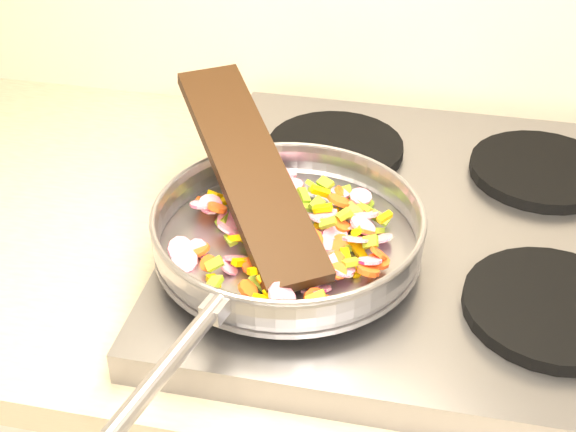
# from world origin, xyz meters

# --- Properties ---
(cooktop) EXTENTS (0.60, 0.60, 0.04)m
(cooktop) POSITION_xyz_m (-0.70, 1.67, 0.92)
(cooktop) COLOR #939399
(cooktop) RESTS_ON counter_top
(grate_fl) EXTENTS (0.19, 0.19, 0.02)m
(grate_fl) POSITION_xyz_m (-0.84, 1.52, 0.95)
(grate_fl) COLOR black
(grate_fl) RESTS_ON cooktop
(grate_fr) EXTENTS (0.19, 0.19, 0.02)m
(grate_fr) POSITION_xyz_m (-0.56, 1.52, 0.95)
(grate_fr) COLOR black
(grate_fr) RESTS_ON cooktop
(grate_bl) EXTENTS (0.19, 0.19, 0.02)m
(grate_bl) POSITION_xyz_m (-0.84, 1.81, 0.95)
(grate_bl) COLOR black
(grate_bl) RESTS_ON cooktop
(grate_br) EXTENTS (0.19, 0.19, 0.02)m
(grate_br) POSITION_xyz_m (-0.56, 1.81, 0.95)
(grate_br) COLOR black
(grate_br) RESTS_ON cooktop
(saute_pan) EXTENTS (0.34, 0.51, 0.05)m
(saute_pan) POSITION_xyz_m (-0.86, 1.56, 0.98)
(saute_pan) COLOR #9E9EA5
(saute_pan) RESTS_ON grate_fl
(vegetable_heap) EXTENTS (0.26, 0.26, 0.05)m
(vegetable_heap) POSITION_xyz_m (-0.84, 1.56, 0.98)
(vegetable_heap) COLOR #F1B603
(vegetable_heap) RESTS_ON saute_pan
(wooden_spatula) EXTENTS (0.25, 0.32, 0.11)m
(wooden_spatula) POSITION_xyz_m (-0.91, 1.60, 1.03)
(wooden_spatula) COLOR black
(wooden_spatula) RESTS_ON saute_pan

